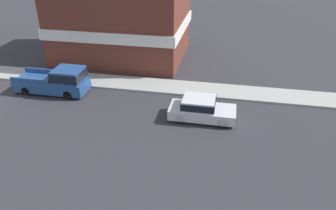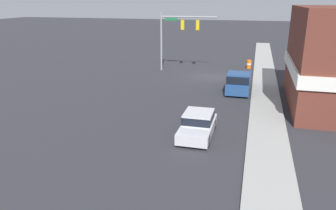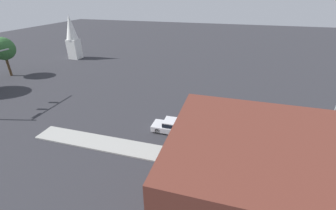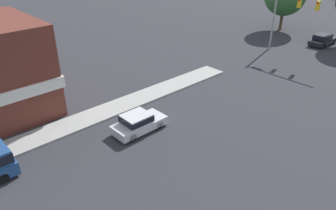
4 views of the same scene
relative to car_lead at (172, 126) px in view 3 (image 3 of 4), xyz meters
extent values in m
plane|color=#2D2D33|center=(1.52, -16.14, -0.76)|extent=(200.00, 200.00, 0.00)
cylinder|color=black|center=(-0.82, 1.41, -0.43)|extent=(0.22, 0.66, 0.66)
cylinder|color=black|center=(0.82, 1.41, -0.43)|extent=(0.22, 0.66, 0.66)
cylinder|color=black|center=(-0.82, -1.20, -0.43)|extent=(0.22, 0.66, 0.66)
cylinder|color=black|center=(0.82, -1.20, -0.43)|extent=(0.22, 0.66, 0.66)
cube|color=silver|center=(0.00, 0.11, -0.27)|extent=(1.86, 4.21, 0.63)
cube|color=silver|center=(0.00, -0.14, 0.38)|extent=(1.71, 2.02, 0.66)
cube|color=black|center=(0.00, -0.14, 0.38)|extent=(1.73, 2.10, 0.46)
cylinder|color=black|center=(-2.67, -9.60, -0.43)|extent=(0.22, 0.66, 0.66)
cylinder|color=black|center=(-0.90, -9.60, -0.43)|extent=(0.22, 0.66, 0.66)
cylinder|color=black|center=(-2.67, -12.90, -0.43)|extent=(0.22, 0.66, 0.66)
cylinder|color=black|center=(-0.90, -12.90, -0.43)|extent=(0.22, 0.66, 0.66)
cube|color=navy|center=(-1.79, -11.25, -0.16)|extent=(1.99, 5.32, 0.85)
cube|color=navy|center=(-1.79, -9.80, 0.73)|extent=(1.89, 2.02, 0.92)
cube|color=black|center=(-1.79, -9.80, 0.73)|extent=(1.91, 2.10, 0.64)
cube|color=navy|center=(-2.72, -12.41, 0.44)|extent=(0.12, 3.00, 0.35)
cube|color=navy|center=(-0.85, -12.41, 0.44)|extent=(0.12, 3.00, 0.35)
cube|color=brown|center=(-10.41, -8.42, 3.00)|extent=(9.05, 11.17, 7.54)
cube|color=silver|center=(-10.41, -8.42, 2.29)|extent=(9.35, 11.47, 0.90)
cube|color=white|center=(24.26, 30.35, 1.45)|extent=(2.41, 2.41, 4.42)
cone|color=white|center=(24.26, 30.35, 6.35)|extent=(2.65, 2.65, 5.40)
cylinder|color=#4C3823|center=(10.11, 34.29, 0.87)|extent=(0.44, 0.44, 3.26)
sphere|color=#336633|center=(10.11, 34.29, 4.32)|extent=(4.05, 4.05, 4.05)
camera|label=1|loc=(18.18, 1.46, 10.13)|focal=35.00mm
camera|label=2|loc=(-3.10, 18.56, 7.30)|focal=35.00mm
camera|label=3|loc=(-20.67, -5.50, 13.36)|focal=24.00mm
camera|label=4|loc=(17.13, -12.62, 12.75)|focal=35.00mm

